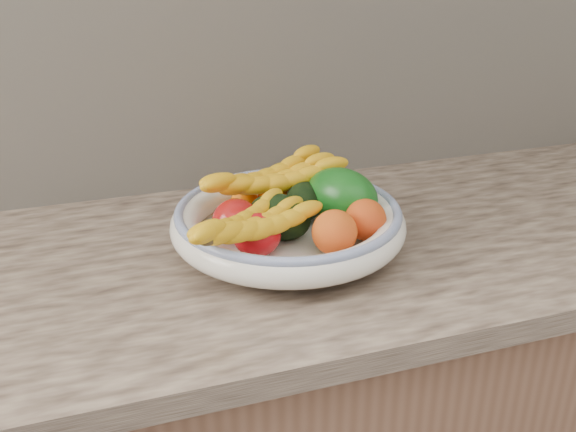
# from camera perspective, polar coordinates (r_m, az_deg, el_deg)

# --- Properties ---
(fruit_bowl) EXTENTS (0.39, 0.39, 0.08)m
(fruit_bowl) POSITION_cam_1_polar(r_m,az_deg,el_deg) (1.07, 0.00, -0.56)
(fruit_bowl) COLOR white
(fruit_bowl) RESTS_ON kitchen_counter
(clementine_back_left) EXTENTS (0.06, 0.06, 0.04)m
(clementine_back_left) POSITION_cam_1_polar(r_m,az_deg,el_deg) (1.14, -3.88, 1.43)
(clementine_back_left) COLOR orange
(clementine_back_left) RESTS_ON fruit_bowl
(clementine_back_right) EXTENTS (0.07, 0.07, 0.05)m
(clementine_back_right) POSITION_cam_1_polar(r_m,az_deg,el_deg) (1.17, -1.19, 2.06)
(clementine_back_right) COLOR orange
(clementine_back_right) RESTS_ON fruit_bowl
(clementine_back_mid) EXTENTS (0.06, 0.06, 0.05)m
(clementine_back_mid) POSITION_cam_1_polar(r_m,az_deg,el_deg) (1.13, -0.94, 1.33)
(clementine_back_mid) COLOR #FF6905
(clementine_back_mid) RESTS_ON fruit_bowl
(clementine_extra) EXTENTS (0.05, 0.05, 0.05)m
(clementine_extra) POSITION_cam_1_polar(r_m,az_deg,el_deg) (1.15, -1.35, 1.70)
(clementine_extra) COLOR #F26005
(clementine_extra) RESTS_ON fruit_bowl
(tomato_left) EXTENTS (0.08, 0.08, 0.07)m
(tomato_left) POSITION_cam_1_polar(r_m,az_deg,el_deg) (1.04, -4.65, -0.37)
(tomato_left) COLOR #A51110
(tomato_left) RESTS_ON fruit_bowl
(tomato_near_left) EXTENTS (0.10, 0.10, 0.07)m
(tomato_near_left) POSITION_cam_1_polar(r_m,az_deg,el_deg) (0.99, -2.80, -1.68)
(tomato_near_left) COLOR red
(tomato_near_left) RESTS_ON fruit_bowl
(avocado_center) EXTENTS (0.13, 0.13, 0.08)m
(avocado_center) POSITION_cam_1_polar(r_m,az_deg,el_deg) (1.05, -0.80, -0.08)
(avocado_center) COLOR black
(avocado_center) RESTS_ON fruit_bowl
(avocado_right) EXTENTS (0.10, 0.11, 0.06)m
(avocado_right) POSITION_cam_1_polar(r_m,az_deg,el_deg) (1.11, 1.44, 1.33)
(avocado_right) COLOR black
(avocado_right) RESTS_ON fruit_bowl
(green_mango) EXTENTS (0.17, 0.18, 0.12)m
(green_mango) POSITION_cam_1_polar(r_m,az_deg,el_deg) (1.10, 4.78, 1.77)
(green_mango) COLOR #0E4D11
(green_mango) RESTS_ON fruit_bowl
(peach_front) EXTENTS (0.08, 0.08, 0.07)m
(peach_front) POSITION_cam_1_polar(r_m,az_deg,el_deg) (0.99, 4.16, -1.45)
(peach_front) COLOR orange
(peach_front) RESTS_ON fruit_bowl
(peach_right) EXTENTS (0.08, 0.08, 0.07)m
(peach_right) POSITION_cam_1_polar(r_m,az_deg,el_deg) (1.04, 6.90, -0.33)
(peach_right) COLOR orange
(peach_right) RESTS_ON fruit_bowl
(banana_bunch_back) EXTENTS (0.30, 0.18, 0.08)m
(banana_bunch_back) POSITION_cam_1_polar(r_m,az_deg,el_deg) (1.12, -1.50, 2.97)
(banana_bunch_back) COLOR yellow
(banana_bunch_back) RESTS_ON fruit_bowl
(banana_bunch_front) EXTENTS (0.27, 0.22, 0.07)m
(banana_bunch_front) POSITION_cam_1_polar(r_m,az_deg,el_deg) (0.97, -3.31, -1.10)
(banana_bunch_front) COLOR yellow
(banana_bunch_front) RESTS_ON fruit_bowl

